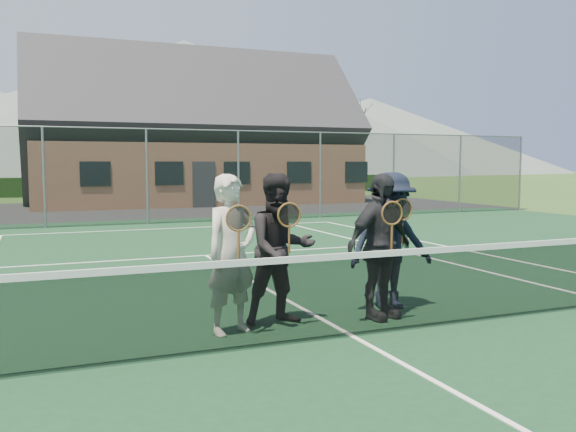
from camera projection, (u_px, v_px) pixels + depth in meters
name	position (u px, v px, depth m)	size (l,w,h in m)	color
ground	(121.00, 210.00, 25.17)	(220.00, 220.00, 0.00)	#2D4E1B
court_surface	(353.00, 338.00, 6.75)	(30.00, 30.00, 0.02)	#14381E
tarmac_carpark	(16.00, 213.00, 23.66)	(40.00, 12.00, 0.01)	black
hedge_row	(95.00, 186.00, 36.18)	(40.00, 1.20, 1.10)	black
hill_centre	(186.00, 108.00, 100.89)	(120.00, 120.00, 22.00)	#54655D
hill_east	(370.00, 136.00, 114.51)	(90.00, 90.00, 14.00)	#586A5E
court_markings	(353.00, 336.00, 6.75)	(11.03, 23.83, 0.01)	white
tennis_net	(353.00, 291.00, 6.70)	(11.68, 0.08, 1.10)	slate
perimeter_fence	(147.00, 176.00, 19.05)	(30.07, 0.07, 3.02)	slate
clubhouse	(192.00, 121.00, 30.03)	(15.60, 8.20, 7.70)	#9E6B4C
tree_c	(126.00, 100.00, 37.40)	(3.20, 3.20, 7.77)	#3B2415
tree_d	(277.00, 106.00, 41.20)	(3.20, 3.20, 7.77)	#3B2515
tree_e	(355.00, 109.00, 43.47)	(3.20, 3.20, 7.77)	#331F12
player_a	(231.00, 254.00, 6.83)	(0.76, 0.63, 1.80)	beige
player_b	(280.00, 249.00, 7.23)	(0.88, 0.69, 1.80)	black
player_c	(380.00, 246.00, 7.48)	(1.14, 0.73, 1.80)	#222327
player_d	(391.00, 241.00, 8.03)	(1.21, 0.76, 1.80)	black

